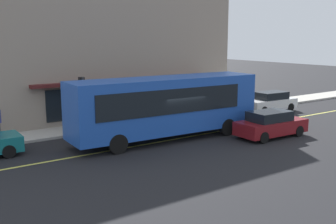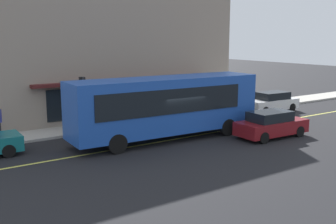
{
  "view_description": "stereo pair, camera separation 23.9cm",
  "coord_description": "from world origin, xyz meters",
  "px_view_note": "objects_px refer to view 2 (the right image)",
  "views": [
    {
      "loc": [
        -12.96,
        -17.88,
        5.7
      ],
      "look_at": [
        -0.42,
        0.07,
        1.6
      ],
      "focal_mm": 43.05,
      "sensor_mm": 36.0,
      "label": 1
    },
    {
      "loc": [
        -12.77,
        -18.01,
        5.7
      ],
      "look_at": [
        -0.42,
        0.07,
        1.6
      ],
      "focal_mm": 43.05,
      "sensor_mm": 36.0,
      "label": 2
    }
  ],
  "objects_px": {
    "car_white": "(271,102)",
    "pedestrian_at_corner": "(93,110)",
    "car_maroon": "(271,124)",
    "bus": "(167,105)",
    "pedestrian_near_storefront": "(252,95)",
    "traffic_light": "(83,91)"
  },
  "relations": [
    {
      "from": "bus",
      "to": "car_maroon",
      "type": "height_order",
      "value": "bus"
    },
    {
      "from": "traffic_light",
      "to": "car_white",
      "type": "xyz_separation_m",
      "value": [
        14.65,
        -1.76,
        -1.79
      ]
    },
    {
      "from": "car_maroon",
      "to": "pedestrian_near_storefront",
      "type": "bearing_deg",
      "value": 50.49
    },
    {
      "from": "car_maroon",
      "to": "car_white",
      "type": "xyz_separation_m",
      "value": [
        6.27,
        5.52,
        0.0
      ]
    },
    {
      "from": "traffic_light",
      "to": "car_white",
      "type": "relative_size",
      "value": 0.73
    },
    {
      "from": "pedestrian_near_storefront",
      "to": "car_white",
      "type": "bearing_deg",
      "value": -85.5
    },
    {
      "from": "bus",
      "to": "traffic_light",
      "type": "xyz_separation_m",
      "value": [
        -3.14,
        4.31,
        0.55
      ]
    },
    {
      "from": "pedestrian_near_storefront",
      "to": "bus",
      "type": "bearing_deg",
      "value": -158.62
    },
    {
      "from": "car_maroon",
      "to": "car_white",
      "type": "distance_m",
      "value": 8.35
    },
    {
      "from": "traffic_light",
      "to": "car_maroon",
      "type": "distance_m",
      "value": 11.24
    },
    {
      "from": "traffic_light",
      "to": "car_maroon",
      "type": "bearing_deg",
      "value": -40.97
    },
    {
      "from": "car_maroon",
      "to": "pedestrian_near_storefront",
      "type": "xyz_separation_m",
      "value": [
        6.12,
        7.42,
        0.37
      ]
    },
    {
      "from": "bus",
      "to": "pedestrian_near_storefront",
      "type": "height_order",
      "value": "bus"
    },
    {
      "from": "car_white",
      "to": "pedestrian_at_corner",
      "type": "bearing_deg",
      "value": 169.97
    },
    {
      "from": "bus",
      "to": "pedestrian_at_corner",
      "type": "relative_size",
      "value": 6.68
    },
    {
      "from": "car_maroon",
      "to": "pedestrian_at_corner",
      "type": "xyz_separation_m",
      "value": [
        -7.48,
        7.95,
        0.42
      ]
    },
    {
      "from": "pedestrian_near_storefront",
      "to": "car_maroon",
      "type": "bearing_deg",
      "value": -129.51
    },
    {
      "from": "car_white",
      "to": "pedestrian_at_corner",
      "type": "relative_size",
      "value": 2.61
    },
    {
      "from": "car_white",
      "to": "pedestrian_at_corner",
      "type": "xyz_separation_m",
      "value": [
        -13.74,
        2.43,
        0.42
      ]
    },
    {
      "from": "car_maroon",
      "to": "car_white",
      "type": "height_order",
      "value": "same"
    },
    {
      "from": "car_maroon",
      "to": "pedestrian_near_storefront",
      "type": "height_order",
      "value": "pedestrian_near_storefront"
    },
    {
      "from": "bus",
      "to": "car_white",
      "type": "xyz_separation_m",
      "value": [
        11.51,
        2.55,
        -1.24
      ]
    }
  ]
}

